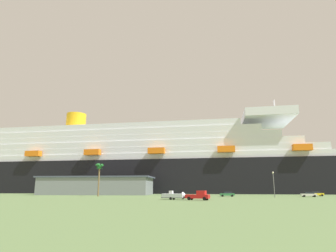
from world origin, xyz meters
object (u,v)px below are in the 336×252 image
object	(u,v)px
palm_tree	(99,169)
parked_car_white_van	(309,194)
parked_car_silver_sedan	(41,193)
parked_car_green_wagon	(227,194)
street_lamp	(274,180)
small_boat_on_trailer	(176,196)
parked_car_yellow_taxi	(317,194)
pickup_truck	(199,196)
cruise_ship	(137,165)

from	to	relation	value
palm_tree	parked_car_white_van	world-z (taller)	palm_tree
parked_car_silver_sedan	parked_car_white_van	size ratio (longest dim) A/B	0.94
parked_car_green_wagon	street_lamp	bearing A→B (deg)	-27.45
small_boat_on_trailer	parked_car_yellow_taxi	xyz separation A→B (m)	(43.89, 37.43, -0.13)
small_boat_on_trailer	parked_car_white_van	distance (m)	47.36
parked_car_yellow_taxi	street_lamp	bearing A→B (deg)	-135.05
small_boat_on_trailer	parked_car_green_wagon	distance (m)	30.54
parked_car_yellow_taxi	parked_car_white_van	distance (m)	11.23
palm_tree	parked_car_white_van	distance (m)	69.06
parked_car_white_van	parked_car_silver_sedan	bearing A→B (deg)	175.07
pickup_truck	parked_car_green_wagon	size ratio (longest dim) A/B	1.22
small_boat_on_trailer	parked_car_silver_sedan	distance (m)	69.71
palm_tree	parked_car_white_van	size ratio (longest dim) A/B	2.35
cruise_ship	pickup_truck	bearing A→B (deg)	-64.60
parked_car_silver_sedan	cruise_ship	bearing A→B (deg)	58.11
palm_tree	parked_car_yellow_taxi	xyz separation A→B (m)	(73.80, 14.55, -8.22)
pickup_truck	parked_car_yellow_taxi	distance (m)	54.48
parked_car_yellow_taxi	parked_car_green_wagon	xyz separation A→B (m)	(-30.65, -9.91, 0.00)
parked_car_yellow_taxi	parked_car_white_van	world-z (taller)	same
palm_tree	parked_car_green_wagon	world-z (taller)	palm_tree
palm_tree	parked_car_yellow_taxi	size ratio (longest dim) A/B	2.56
cruise_ship	street_lamp	bearing A→B (deg)	-44.68
parked_car_green_wagon	small_boat_on_trailer	bearing A→B (deg)	-115.69
pickup_truck	palm_tree	xyz separation A→B (m)	(-35.52, 24.22, 8.01)
parked_car_yellow_taxi	parked_car_silver_sedan	world-z (taller)	same
palm_tree	pickup_truck	bearing A→B (deg)	-34.29
parked_car_green_wagon	parked_car_yellow_taxi	bearing A→B (deg)	17.91
palm_tree	parked_car_silver_sedan	bearing A→B (deg)	156.11
small_boat_on_trailer	parked_car_silver_sedan	world-z (taller)	small_boat_on_trailer
parked_car_yellow_taxi	parked_car_green_wagon	size ratio (longest dim) A/B	0.89
street_lamp	parked_car_white_van	xyz separation A→B (m)	(11.63, 7.14, -4.16)
cruise_ship	small_boat_on_trailer	world-z (taller)	cruise_ship
cruise_ship	pickup_truck	size ratio (longest dim) A/B	47.12
palm_tree	parked_car_silver_sedan	distance (m)	33.56
street_lamp	parked_car_green_wagon	size ratio (longest dim) A/B	1.57
pickup_truck	parked_car_white_van	size ratio (longest dim) A/B	1.26
parked_car_green_wagon	pickup_truck	bearing A→B (deg)	-104.79
palm_tree	parked_car_green_wagon	bearing A→B (deg)	6.14
parked_car_yellow_taxi	parked_car_green_wagon	bearing A→B (deg)	-162.09
cruise_ship	pickup_truck	world-z (taller)	cruise_ship
small_boat_on_trailer	parked_car_green_wagon	bearing A→B (deg)	64.31
cruise_ship	parked_car_green_wagon	world-z (taller)	cruise_ship
small_boat_on_trailer	parked_car_yellow_taxi	bearing A→B (deg)	40.46
street_lamp	parked_car_green_wagon	distance (m)	15.91
cruise_ship	small_boat_on_trailer	xyz separation A→B (m)	(32.71, -79.36, -14.24)
cruise_ship	pickup_truck	xyz separation A→B (m)	(38.33, -80.70, -14.16)
parked_car_yellow_taxi	parked_car_white_van	size ratio (longest dim) A/B	0.92
pickup_truck	street_lamp	size ratio (longest dim) A/B	0.78
palm_tree	cruise_ship	bearing A→B (deg)	92.84
parked_car_silver_sedan	parked_car_green_wagon	distance (m)	73.39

